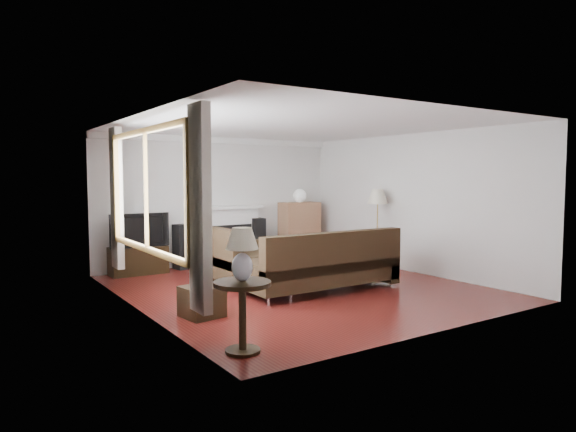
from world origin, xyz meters
TOP-DOWN VIEW (x-y plane):
  - room at (0.00, 0.00)m, footprint 5.10×5.60m
  - window at (-2.45, -0.20)m, footprint 0.12×2.74m
  - curtain_near at (-2.40, -1.72)m, footprint 0.10×0.35m
  - curtain_far at (-2.40, 1.32)m, footprint 0.10×0.35m
  - fireplace at (0.15, 2.64)m, footprint 1.40×0.26m
  - tv_stand at (-1.73, 2.50)m, footprint 0.98×0.44m
  - television at (-1.73, 2.50)m, footprint 1.04×0.14m
  - speaker_left at (-0.90, 2.55)m, footprint 0.27×0.31m
  - speaker_right at (0.75, 2.55)m, footprint 0.28×0.32m
  - bookshelf at (1.77, 2.52)m, footprint 0.86×0.41m
  - globe_lamp at (1.77, 2.52)m, footprint 0.28×0.28m
  - sectional_sofa at (0.15, -0.35)m, footprint 2.67×1.95m
  - coffee_table at (0.43, 1.12)m, footprint 1.31×0.94m
  - footstool at (-1.95, -0.71)m, footprint 0.51×0.51m
  - floor_lamp at (2.22, 0.60)m, footprint 0.44×0.44m
  - side_table at (-2.15, -2.14)m, footprint 0.56×0.56m
  - table_lamp at (-2.15, -2.14)m, footprint 0.32×0.32m

SIDE VIEW (x-z plane):
  - footstool at x=-1.95m, z-range 0.00..0.38m
  - coffee_table at x=0.43m, z-range 0.00..0.46m
  - tv_stand at x=-1.73m, z-range 0.00..0.49m
  - side_table at x=-2.15m, z-range 0.00..0.71m
  - speaker_left at x=-0.90m, z-range 0.00..0.84m
  - sectional_sofa at x=0.15m, z-range 0.00..0.86m
  - speaker_right at x=0.75m, z-range 0.00..0.88m
  - fireplace at x=0.15m, z-range 0.00..1.15m
  - bookshelf at x=1.77m, z-range 0.00..1.18m
  - floor_lamp at x=2.22m, z-range 0.00..1.49m
  - television at x=-1.73m, z-range 0.49..1.09m
  - table_lamp at x=-2.15m, z-range 0.71..1.22m
  - room at x=0.00m, z-range -0.02..2.52m
  - globe_lamp at x=1.77m, z-range 1.18..1.46m
  - curtain_near at x=-2.40m, z-range 0.35..2.45m
  - curtain_far at x=-2.40m, z-range 0.35..2.45m
  - window at x=-2.45m, z-range 0.78..2.32m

